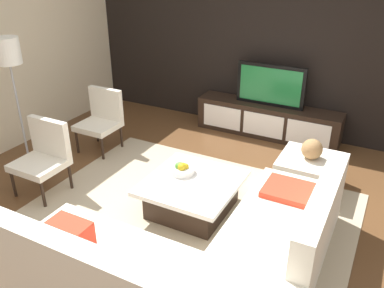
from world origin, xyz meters
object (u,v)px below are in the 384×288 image
television (270,85)px  coffee_table (192,195)px  floor_lamp (9,60)px  fruit_bowl (182,169)px  decorative_ball (312,149)px  accent_chair_far (102,116)px  ottoman (308,173)px  accent_chair_near (44,153)px  sectional_couch (205,261)px  media_console (267,120)px

television → coffee_table: (-0.10, -2.30, -0.61)m
floor_lamp → fruit_bowl: (2.30, 0.15, -0.98)m
decorative_ball → accent_chair_far: bearing=-174.4°
fruit_bowl → ottoman: bearing=39.1°
ottoman → fruit_bowl: (-1.20, -0.97, 0.23)m
television → floor_lamp: floor_lamp is taller
television → accent_chair_far: (-1.96, -1.51, -0.32)m
coffee_table → fruit_bowl: (-0.18, 0.10, 0.23)m
coffee_table → decorative_ball: 1.51m
accent_chair_near → accent_chair_far: size_ratio=1.00×
accent_chair_far → decorative_ball: 2.90m
coffee_table → sectional_couch: bearing=-56.7°
coffee_table → accent_chair_near: accent_chair_near is taller
media_console → sectional_couch: sectional_couch is taller
floor_lamp → decorative_ball: size_ratio=6.87×
fruit_bowl → television: bearing=82.7°
media_console → accent_chair_far: bearing=-142.5°
media_console → fruit_bowl: bearing=-97.3°
television → decorative_ball: 1.56m
ottoman → accent_chair_near: bearing=-151.8°
accent_chair_near → sectional_couch: bearing=-6.4°
accent_chair_far → floor_lamp: bearing=-127.7°
floor_lamp → fruit_bowl: 2.51m
floor_lamp → accent_chair_far: 1.40m
media_console → floor_lamp: bearing=-137.7°
media_console → coffee_table: size_ratio=2.17×
media_console → television: (0.00, 0.00, 0.56)m
sectional_couch → floor_lamp: 3.42m
fruit_bowl → accent_chair_far: 1.82m
sectional_couch → accent_chair_near: accent_chair_near is taller
ottoman → decorative_ball: bearing=0.0°
television → sectional_couch: (0.52, -3.24, -0.54)m
coffee_table → accent_chair_far: bearing=157.0°
media_console → sectional_couch: size_ratio=0.90×
accent_chair_far → decorative_ball: bearing=4.4°
accent_chair_near → ottoman: bearing=34.5°
floor_lamp → accent_chair_near: bearing=-25.5°
decorative_ball → sectional_couch: bearing=-101.3°
television → accent_chair_near: size_ratio=1.18×
media_console → decorative_ball: size_ratio=8.89×
ottoman → accent_chair_far: bearing=-174.4°
accent_chair_far → fruit_bowl: bearing=-23.6°
sectional_couch → decorative_ball: 2.07m
media_console → fruit_bowl: (-0.28, -2.20, 0.18)m
accent_chair_near → television: bearing=62.0°
media_console → floor_lamp: size_ratio=1.30×
floor_lamp → coffee_table: bearing=1.2°
sectional_couch → accent_chair_far: bearing=145.1°
television → sectional_couch: size_ratio=0.42×
floor_lamp → decorative_ball: 3.79m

